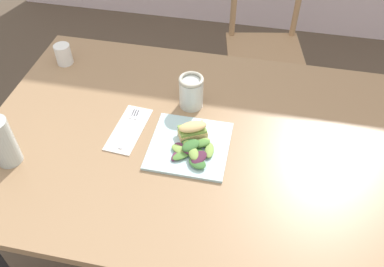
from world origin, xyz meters
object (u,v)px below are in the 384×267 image
Objects in this scene: dining_table at (196,160)px; bottle_cold_brew at (3,143)px; chair_wooden_far at (264,49)px; cup_extra_side at (63,54)px; plate_lunch at (189,146)px; mason_jar_iced_tea at (191,93)px; fork_on_napkin at (130,125)px; sandwich_half_front at (193,130)px.

dining_table is 0.61m from bottle_cold_brew.
chair_wooden_far is 10.75× the size of cup_extra_side.
mason_jar_iced_tea reaches higher than plate_lunch.
fork_on_napkin is at bearing -38.61° from cup_extra_side.
cup_extra_side is at bearing 94.92° from bottle_cold_brew.
sandwich_half_front reaches higher than fork_on_napkin.
sandwich_half_front is (-0.19, -1.00, 0.33)m from chair_wooden_far.
bottle_cold_brew is at bearing -159.19° from dining_table.
sandwich_half_front is 1.28× the size of cup_extra_side.
bottle_cold_brew reaches higher than mason_jar_iced_tea.
bottle_cold_brew is (-0.54, -0.21, 0.04)m from sandwich_half_front.
chair_wooden_far is 1.11m from fork_on_napkin.
fork_on_napkin is (-0.21, 0.05, 0.00)m from plate_lunch.
bottle_cold_brew reaches higher than chair_wooden_far.
fork_on_napkin is 0.39m from bottle_cold_brew.
dining_table is at bearing 20.81° from bottle_cold_brew.
chair_wooden_far is 1.10m from plate_lunch.
chair_wooden_far reaches higher than plate_lunch.
plate_lunch is 0.22m from fork_on_napkin.
mason_jar_iced_tea is at bearing -14.75° from cup_extra_side.
plate_lunch is at bearing -79.84° from mason_jar_iced_tea.
fork_on_napkin is (-0.23, 0.01, 0.11)m from dining_table.
dining_table is 0.25m from fork_on_napkin.
dining_table is 1.63× the size of chair_wooden_far.
bottle_cold_brew is 0.51m from cup_extra_side.
cup_extra_side reaches higher than dining_table.
cup_extra_side is at bearing -137.74° from chair_wooden_far.
cup_extra_side is (-0.77, -0.70, 0.33)m from chair_wooden_far.
mason_jar_iced_tea reaches higher than cup_extra_side.
cup_extra_side is at bearing 141.39° from fork_on_napkin.
bottle_cold_brew is at bearing -162.53° from plate_lunch.
plate_lunch is 0.05m from sandwich_half_front.
mason_jar_iced_tea is at bearing -105.16° from chair_wooden_far.
mason_jar_iced_tea is (0.18, 0.15, 0.05)m from fork_on_napkin.
sandwich_half_front is 0.50× the size of bottle_cold_brew.
mason_jar_iced_tea is 0.56m from cup_extra_side.
cup_extra_side is at bearing 152.46° from sandwich_half_front.
plate_lunch is 0.67m from cup_extra_side.
dining_table is at bearing -2.87° from fork_on_napkin.
sandwich_half_front is 0.22m from fork_on_napkin.
dining_table is 1.03m from chair_wooden_far.
sandwich_half_front is (-0.01, -0.00, 0.15)m from dining_table.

